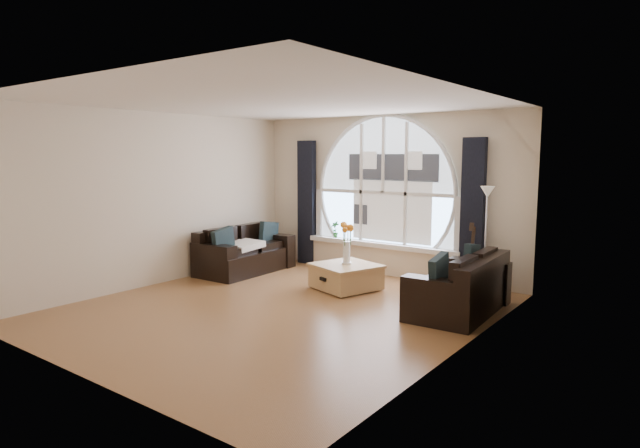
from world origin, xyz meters
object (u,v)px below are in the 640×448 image
(guitar, at_px, (473,257))
(sofa_left, at_px, (245,249))
(coffee_chest, at_px, (346,275))
(floor_lamp, at_px, (485,242))
(vase_flowers, at_px, (347,239))
(potted_plant, at_px, (335,229))
(sofa_right, at_px, (459,282))

(guitar, bearing_deg, sofa_left, -169.18)
(coffee_chest, relative_size, floor_lamp, 0.55)
(vase_flowers, bearing_deg, sofa_left, -178.34)
(coffee_chest, relative_size, vase_flowers, 1.25)
(potted_plant, bearing_deg, guitar, -5.48)
(vase_flowers, xyz_separation_m, guitar, (1.63, 0.95, -0.25))
(coffee_chest, relative_size, potted_plant, 2.96)
(guitar, distance_m, potted_plant, 2.70)
(sofa_left, height_order, coffee_chest, sofa_left)
(vase_flowers, height_order, potted_plant, vase_flowers)
(coffee_chest, distance_m, potted_plant, 1.70)
(sofa_right, distance_m, coffee_chest, 1.86)
(sofa_left, bearing_deg, sofa_right, -3.32)
(sofa_right, bearing_deg, floor_lamp, 87.64)
(vase_flowers, bearing_deg, coffee_chest, -68.89)
(sofa_left, height_order, guitar, guitar)
(sofa_right, xyz_separation_m, potted_plant, (-2.92, 1.35, 0.30))
(sofa_left, distance_m, sofa_right, 3.95)
(coffee_chest, xyz_separation_m, floor_lamp, (1.85, 0.81, 0.59))
(floor_lamp, relative_size, potted_plant, 5.44)
(coffee_chest, distance_m, guitar, 1.91)
(floor_lamp, distance_m, guitar, 0.39)
(sofa_left, xyz_separation_m, floor_lamp, (3.94, 0.85, 0.40))
(floor_lamp, bearing_deg, coffee_chest, -156.19)
(coffee_chest, xyz_separation_m, vase_flowers, (-0.01, 0.02, 0.56))
(sofa_right, relative_size, potted_plant, 5.67)
(sofa_left, height_order, floor_lamp, floor_lamp)
(coffee_chest, bearing_deg, vase_flowers, 129.41)
(sofa_left, relative_size, vase_flowers, 2.45)
(sofa_left, distance_m, potted_plant, 1.66)
(sofa_right, height_order, floor_lamp, floor_lamp)
(coffee_chest, relative_size, guitar, 0.82)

